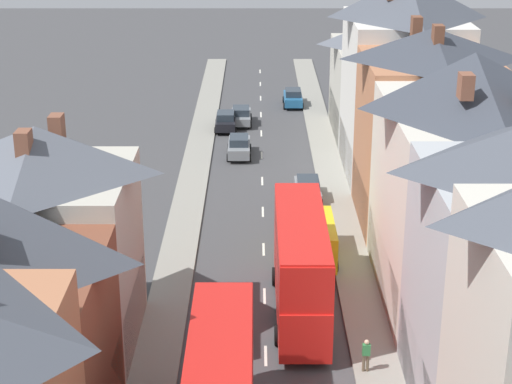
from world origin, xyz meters
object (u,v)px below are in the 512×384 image
Objects in this scene: double_decker_bus_lead at (303,265)px; car_far_grey at (310,189)px; pedestrian_mid_right at (368,354)px; delivery_van at (319,239)px; car_mid_black at (295,98)px; car_parked_left_a at (228,121)px; car_near_silver at (243,116)px; car_mid_white at (241,146)px.

car_far_grey is at bearing 85.30° from double_decker_bus_lead.
double_decker_bus_lead is 6.71× the size of pedestrian_mid_right.
car_far_grey is 0.78× the size of delivery_van.
pedestrian_mid_right reaches higher than car_mid_black.
car_mid_black reaches higher than car_parked_left_a.
pedestrian_mid_right reaches higher than car_parked_left_a.
car_mid_black is at bearing 52.48° from car_parked_left_a.
car_far_grey is at bearing 90.00° from delivery_van.
pedestrian_mid_right is (1.41, -12.01, -0.30)m from delivery_van.
delivery_van reaches higher than car_far_grey.
pedestrian_mid_right is (2.72, -5.55, -1.78)m from double_decker_bus_lead.
car_near_silver is 1.05× the size of car_parked_left_a.
car_near_silver is at bearing 95.90° from double_decker_bus_lead.
delivery_van is at bearing -90.00° from car_far_grey.
car_mid_black is at bearing 90.00° from car_far_grey.
pedestrian_mid_right reaches higher than car_far_grey.
double_decker_bus_lead is at bearing -91.83° from car_mid_black.
delivery_van is at bearing 78.53° from double_decker_bus_lead.
car_mid_black is at bearing 90.00° from delivery_van.
delivery_van is (0.00, -34.55, 0.49)m from car_mid_black.
delivery_van reaches higher than car_mid_black.
double_decker_bus_lead reaches higher than delivery_van.
pedestrian_mid_right is at bearing -63.89° from double_decker_bus_lead.
double_decker_bus_lead is at bearing 116.11° from pedestrian_mid_right.
double_decker_bus_lead is at bearing -82.03° from car_mid_white.
double_decker_bus_lead is 2.69× the size of car_mid_black.
pedestrian_mid_right is at bearing -86.24° from car_far_grey.
car_near_silver is 7.93m from car_mid_black.
double_decker_bus_lead is at bearing -101.47° from delivery_van.
car_far_grey is 2.52× the size of pedestrian_mid_right.
car_parked_left_a is 10.18m from car_mid_black.
double_decker_bus_lead is at bearing -81.55° from car_parked_left_a.
car_near_silver is 19.47m from car_far_grey.
delivery_van reaches higher than car_parked_left_a.
car_mid_white is at bearing 116.75° from car_far_grey.
car_mid_black is 34.55m from delivery_van.
car_far_grey is (4.90, -9.72, 0.00)m from car_mid_white.
double_decker_bus_lead reaches higher than car_mid_black.
car_parked_left_a is at bearing 101.19° from pedestrian_mid_right.
pedestrian_mid_right is (6.31, -31.20, 0.18)m from car_mid_white.
car_mid_black is at bearing 72.30° from car_mid_white.
double_decker_bus_lead reaches higher than car_parked_left_a.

